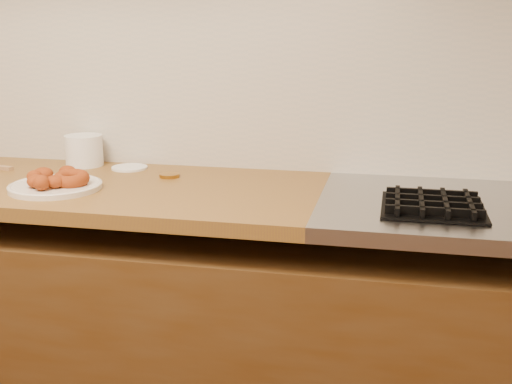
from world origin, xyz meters
TOP-DOWN VIEW (x-y plane):
  - wall_back at (0.00, 2.00)m, footprint 4.00×0.02m
  - base_cabinet at (0.00, 1.69)m, footprint 3.60×0.60m
  - backsplash at (0.00, 1.99)m, footprint 3.60×0.02m
  - donut_plate at (-0.26, 1.59)m, footprint 0.27×0.27m
  - ring_donut at (-0.21, 1.59)m, footprint 0.14×0.14m
  - fried_dough_chunks at (-0.28, 1.58)m, footprint 0.16×0.20m
  - plastic_tub at (-0.33, 1.91)m, footprint 0.15×0.15m
  - tub_lid at (-0.16, 1.89)m, footprint 0.12×0.12m
  - brass_jar_lid at (0.01, 1.80)m, footprint 0.07×0.07m

SIDE VIEW (x-z plane):
  - base_cabinet at x=0.00m, z-range 0.00..0.77m
  - tub_lid at x=-0.16m, z-range 0.90..0.91m
  - brass_jar_lid at x=0.01m, z-range 0.90..0.91m
  - donut_plate at x=-0.26m, z-range 0.90..0.92m
  - ring_donut at x=-0.21m, z-range 0.91..0.96m
  - fried_dough_chunks at x=-0.28m, z-range 0.91..0.96m
  - plastic_tub at x=-0.33m, z-range 0.90..1.00m
  - backsplash at x=0.00m, z-range 0.90..1.50m
  - wall_back at x=0.00m, z-range 0.00..2.70m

